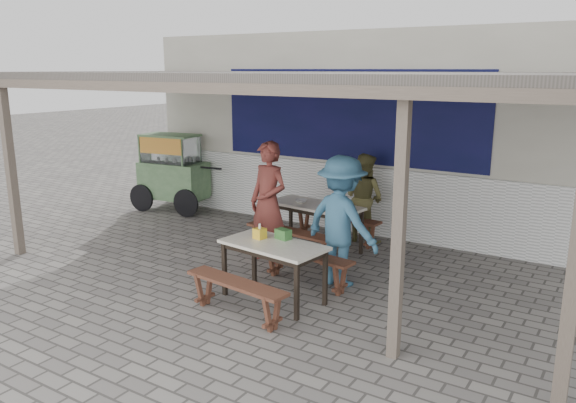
# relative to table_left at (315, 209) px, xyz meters

# --- Properties ---
(ground) EXTENTS (60.00, 60.00, 0.00)m
(ground) POSITION_rel_table_left_xyz_m (0.06, -1.70, -0.67)
(ground) COLOR slate
(ground) RESTS_ON ground
(back_wall) EXTENTS (9.00, 1.28, 3.50)m
(back_wall) POSITION_rel_table_left_xyz_m (0.06, 1.88, 1.05)
(back_wall) COLOR beige
(back_wall) RESTS_ON ground
(warung_roof) EXTENTS (9.00, 4.21, 2.81)m
(warung_roof) POSITION_rel_table_left_xyz_m (0.08, -0.80, 2.04)
(warung_roof) COLOR #544D48
(warung_roof) RESTS_ON ground
(table_left) EXTENTS (1.61, 0.82, 0.75)m
(table_left) POSITION_rel_table_left_xyz_m (0.00, 0.00, 0.00)
(table_left) COLOR white
(table_left) RESTS_ON ground
(bench_left_street) EXTENTS (1.66, 0.47, 0.45)m
(bench_left_street) POSITION_rel_table_left_xyz_m (-0.07, -0.59, -0.33)
(bench_left_street) COLOR brown
(bench_left_street) RESTS_ON ground
(bench_left_wall) EXTENTS (1.66, 0.47, 0.45)m
(bench_left_wall) POSITION_rel_table_left_xyz_m (0.07, 0.59, -0.33)
(bench_left_wall) COLOR brown
(bench_left_wall) RESTS_ON ground
(table_right) EXTENTS (1.38, 0.84, 0.75)m
(table_right) POSITION_rel_table_left_xyz_m (0.59, -2.06, -0.00)
(table_right) COLOR white
(table_right) RESTS_ON ground
(bench_right_street) EXTENTS (1.43, 0.45, 0.45)m
(bench_right_street) POSITION_rel_table_left_xyz_m (0.50, -2.72, -0.34)
(bench_right_street) COLOR brown
(bench_right_street) RESTS_ON ground
(bench_right_wall) EXTENTS (1.43, 0.45, 0.45)m
(bench_right_wall) POSITION_rel_table_left_xyz_m (0.67, -1.40, -0.34)
(bench_right_wall) COLOR brown
(bench_right_wall) RESTS_ON ground
(vendor_cart) EXTENTS (1.92, 0.93, 1.57)m
(vendor_cart) POSITION_rel_table_left_xyz_m (-3.75, 0.68, 0.18)
(vendor_cart) COLOR #6E9362
(vendor_cart) RESTS_ON ground
(patron_street_side) EXTENTS (0.73, 0.54, 1.82)m
(patron_street_side) POSITION_rel_table_left_xyz_m (-0.32, -0.84, 0.24)
(patron_street_side) COLOR brown
(patron_street_side) RESTS_ON ground
(patron_wall_side) EXTENTS (0.86, 0.75, 1.50)m
(patron_wall_side) POSITION_rel_table_left_xyz_m (0.47, 0.83, 0.08)
(patron_wall_side) COLOR brown
(patron_wall_side) RESTS_ON ground
(patron_right_table) EXTENTS (1.26, 0.90, 1.76)m
(patron_right_table) POSITION_rel_table_left_xyz_m (1.05, -1.13, 0.21)
(patron_right_table) COLOR teal
(patron_right_table) RESTS_ON ground
(tissue_box) EXTENTS (0.15, 0.15, 0.13)m
(tissue_box) POSITION_rel_table_left_xyz_m (0.33, -1.99, 0.14)
(tissue_box) COLOR yellow
(tissue_box) RESTS_ON table_right
(donation_box) EXTENTS (0.22, 0.17, 0.13)m
(donation_box) POSITION_rel_table_left_xyz_m (0.59, -1.85, 0.14)
(donation_box) COLOR #387232
(donation_box) RESTS_ON table_right
(condiment_jar) EXTENTS (0.08, 0.08, 0.09)m
(condiment_jar) POSITION_rel_table_left_xyz_m (0.21, 0.18, 0.12)
(condiment_jar) COLOR silver
(condiment_jar) RESTS_ON table_left
(condiment_bowl) EXTENTS (0.19, 0.19, 0.04)m
(condiment_bowl) POSITION_rel_table_left_xyz_m (-0.26, -0.00, 0.10)
(condiment_bowl) COLOR white
(condiment_bowl) RESTS_ON table_left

